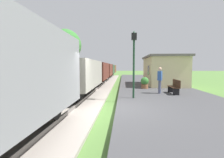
{
  "coord_description": "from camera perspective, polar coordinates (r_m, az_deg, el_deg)",
  "views": [
    {
      "loc": [
        0.5,
        -6.94,
        1.98
      ],
      "look_at": [
        -0.24,
        4.06,
        1.18
      ],
      "focal_mm": 26.74,
      "sensor_mm": 36.0,
      "label": 1
    }
  ],
  "objects": [
    {
      "name": "rail_far",
      "position": [
        8.03,
        -23.38,
        -9.08
      ],
      "size": [
        0.07,
        60.0,
        0.14
      ],
      "primitive_type": "cube",
      "color": "slate",
      "rests_on": "track_ballast"
    },
    {
      "name": "ground_plane",
      "position": [
        7.24,
        -0.27,
        -11.74
      ],
      "size": [
        160.0,
        160.0,
        0.0
      ],
      "primitive_type": "plane",
      "color": "#517A38"
    },
    {
      "name": "person_waiting",
      "position": [
        11.31,
        16.03,
        -0.05
      ],
      "size": [
        0.37,
        0.45,
        1.71
      ],
      "rotation": [
        0.0,
        0.0,
        2.72
      ],
      "color": "#474C66",
      "rests_on": "platform_slab"
    },
    {
      "name": "rail_near",
      "position": [
        7.49,
        -13.39,
        -9.79
      ],
      "size": [
        0.07,
        60.0,
        0.14
      ],
      "primitive_type": "cube",
      "color": "slate",
      "rests_on": "track_ballast"
    },
    {
      "name": "freight_train",
      "position": [
        19.4,
        -4.76,
        2.58
      ],
      "size": [
        2.5,
        39.2,
        2.72
      ],
      "color": "gray",
      "rests_on": "rail_near"
    },
    {
      "name": "bench_near_hut",
      "position": [
        11.52,
        20.58,
        -2.39
      ],
      "size": [
        0.42,
        1.5,
        0.91
      ],
      "color": "#422819",
      "rests_on": "platform_slab"
    },
    {
      "name": "tree_trackside_far",
      "position": [
        20.59,
        -15.7,
        11.0
      ],
      "size": [
        3.72,
        3.72,
        6.37
      ],
      "color": "#4C3823",
      "rests_on": "ground"
    },
    {
      "name": "potted_planter",
      "position": [
        13.66,
        11.12,
        -1.21
      ],
      "size": [
        0.64,
        0.64,
        0.92
      ],
      "color": "brown",
      "rests_on": "platform_slab"
    },
    {
      "name": "platform_slab",
      "position": [
        7.68,
        24.72,
        -10.23
      ],
      "size": [
        6.0,
        60.0,
        0.25
      ],
      "primitive_type": "cube",
      "color": "#424244",
      "rests_on": "ground"
    },
    {
      "name": "track_ballast",
      "position": [
        7.76,
        -18.54,
        -10.39
      ],
      "size": [
        3.8,
        60.0,
        0.12
      ],
      "primitive_type": "cube",
      "color": "#9E9389",
      "rests_on": "ground"
    },
    {
      "name": "lamp_post_near",
      "position": [
        9.31,
        7.49,
        9.17
      ],
      "size": [
        0.28,
        0.28,
        3.7
      ],
      "color": "#193823",
      "rests_on": "platform_slab"
    },
    {
      "name": "station_hut",
      "position": [
        16.92,
        17.19,
        2.85
      ],
      "size": [
        3.5,
        5.8,
        2.78
      ],
      "color": "beige",
      "rests_on": "platform_slab"
    }
  ]
}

